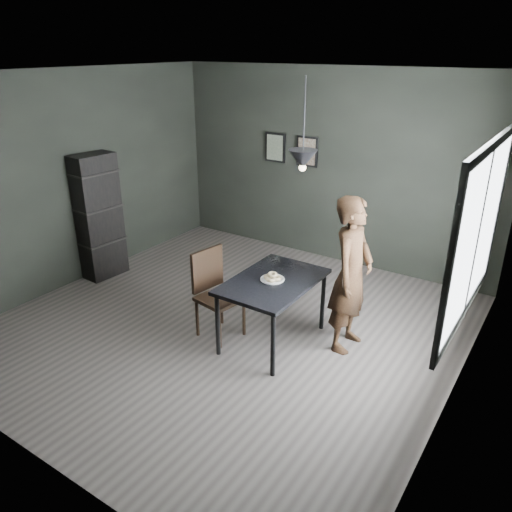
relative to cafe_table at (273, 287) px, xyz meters
The scene contains 13 objects.
ground 0.90m from the cafe_table, behind, with size 5.00×5.00×0.00m, color #3B3633.
back_wall 2.67m from the cafe_table, 103.50° to the left, with size 5.00×0.10×2.80m, color black.
ceiling 2.21m from the cafe_table, behind, with size 5.00×5.00×0.02m.
window_assembly 2.10m from the cafe_table, ahead, with size 0.04×1.96×1.56m.
cafe_table is the anchor object (origin of this frame).
white_plate 0.09m from the cafe_table, 90.66° to the right, with size 0.23×0.23×0.01m, color silver.
donut_pile 0.12m from the cafe_table, 90.66° to the right, with size 0.19×0.19×0.08m.
woman 0.83m from the cafe_table, 27.85° to the left, with size 0.62×0.41×1.69m, color black.
wood_chair 0.68m from the cafe_table, 161.89° to the right, with size 0.50×0.50×1.00m.
shelf_unit 2.93m from the cafe_table, behind, with size 0.33×0.58×1.73m, color black.
pendant_lamp 1.41m from the cafe_table, 21.80° to the left, with size 0.28×0.28×0.86m.
framed_print_left 3.03m from the cafe_table, 121.30° to the left, with size 0.34×0.04×0.44m.
framed_print_right 2.80m from the cafe_table, 111.06° to the left, with size 0.34×0.04×0.44m.
Camera 1 is at (3.08, -4.07, 3.06)m, focal length 35.00 mm.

